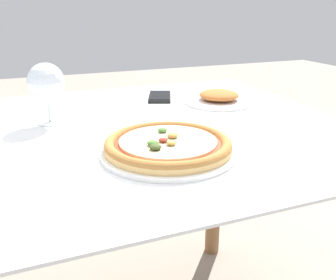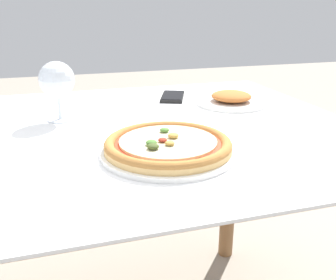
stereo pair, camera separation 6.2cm
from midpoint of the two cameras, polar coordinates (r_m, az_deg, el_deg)
dining_table at (r=0.95m, az=-13.21°, el=-3.94°), size 1.31×0.92×0.72m
pizza_plate at (r=0.76m, az=-2.34°, el=-0.94°), size 0.28×0.28×0.04m
wine_glass_far_left at (r=1.00m, az=-19.81°, el=8.26°), size 0.09×0.09×0.15m
cell_phone at (r=1.23m, az=-2.71°, el=6.62°), size 0.12×0.16×0.01m
side_plate at (r=1.17m, az=6.24°, el=6.34°), size 0.21×0.21×0.04m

